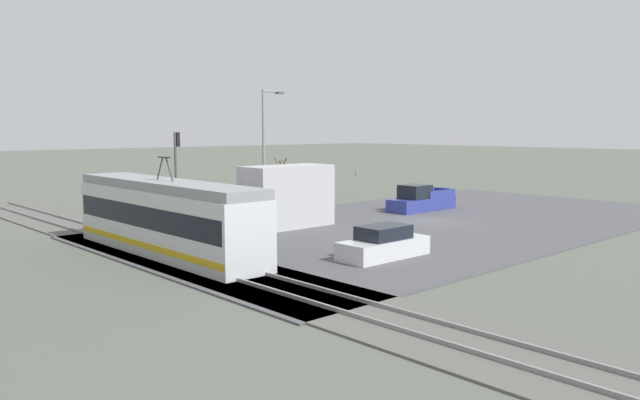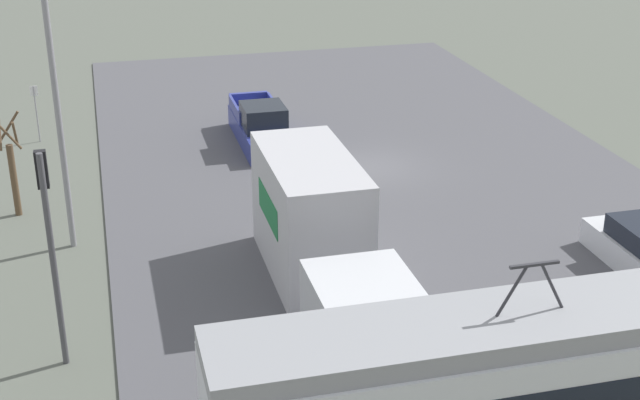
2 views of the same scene
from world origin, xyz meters
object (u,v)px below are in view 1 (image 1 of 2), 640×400
at_px(pickup_truck, 421,201).
at_px(sedan_car_0, 384,244).
at_px(box_truck, 270,200).
at_px(street_lamp_near_crossing, 266,142).
at_px(traffic_light_pole, 177,164).
at_px(street_tree, 281,184).
at_px(no_parking_sign, 356,181).
at_px(light_rail_tram, 166,218).

bearing_deg(pickup_truck, sedan_car_0, 122.51).
height_order(box_truck, sedan_car_0, box_truck).
relative_size(pickup_truck, street_lamp_near_crossing, 0.66).
xyz_separation_m(pickup_truck, traffic_light_pole, (8.15, 15.41, 2.93)).
height_order(traffic_light_pole, street_lamp_near_crossing, street_lamp_near_crossing).
bearing_deg(sedan_car_0, pickup_truck, 122.51).
distance_m(pickup_truck, traffic_light_pole, 17.68).
xyz_separation_m(box_truck, sedan_car_0, (-10.13, 1.25, -1.11)).
xyz_separation_m(box_truck, pickup_truck, (-0.77, -13.44, -1.00)).
bearing_deg(street_tree, street_lamp_near_crossing, 123.07).
bearing_deg(box_truck, no_parking_sign, -62.10).
bearing_deg(no_parking_sign, pickup_truck, 163.11).
relative_size(box_truck, sedan_car_0, 2.05).
bearing_deg(light_rail_tram, traffic_light_pole, -32.48).
relative_size(street_tree, street_lamp_near_crossing, 0.43).
height_order(light_rail_tram, no_parking_sign, light_rail_tram).
bearing_deg(no_parking_sign, light_rail_tram, 114.27).
bearing_deg(street_tree, traffic_light_pole, 99.57).
bearing_deg(no_parking_sign, sedan_car_0, 136.91).
xyz_separation_m(pickup_truck, sedan_car_0, (-9.37, 14.69, -0.11)).
height_order(box_truck, no_parking_sign, box_truck).
distance_m(light_rail_tram, sedan_car_0, 10.44).
xyz_separation_m(light_rail_tram, no_parking_sign, (11.05, -24.50, -0.26)).
xyz_separation_m(sedan_car_0, no_parking_sign, (18.76, -17.55, 0.83)).
xyz_separation_m(pickup_truck, street_tree, (9.87, 5.21, 0.92)).
xyz_separation_m(traffic_light_pole, no_parking_sign, (1.24, -18.26, -2.21)).
height_order(pickup_truck, street_lamp_near_crossing, street_lamp_near_crossing).
bearing_deg(sedan_car_0, street_lamp_near_crossing, 159.30).
bearing_deg(pickup_truck, traffic_light_pole, 62.12).
xyz_separation_m(light_rail_tram, street_tree, (11.52, -16.44, -0.07)).
bearing_deg(box_truck, light_rail_tram, 106.41).
bearing_deg(street_lamp_near_crossing, sedan_car_0, 159.30).
height_order(light_rail_tram, traffic_light_pole, traffic_light_pole).
distance_m(pickup_truck, sedan_car_0, 17.43).
distance_m(street_tree, street_lamp_near_crossing, 4.85).
height_order(street_lamp_near_crossing, no_parking_sign, street_lamp_near_crossing).
relative_size(light_rail_tram, traffic_light_pole, 2.36).
xyz_separation_m(sedan_car_0, street_tree, (19.24, -9.48, 1.02)).
bearing_deg(street_tree, light_rail_tram, 125.03).
bearing_deg(pickup_truck, light_rail_tram, 94.36).
bearing_deg(sedan_car_0, traffic_light_pole, -177.66).
height_order(traffic_light_pole, street_tree, traffic_light_pole).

